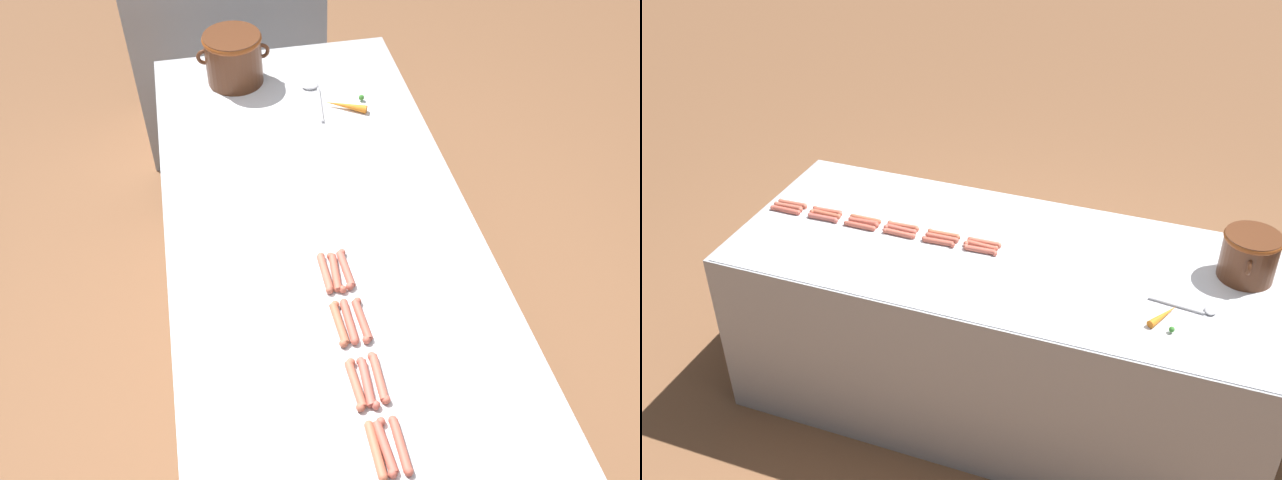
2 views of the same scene
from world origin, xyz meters
TOP-DOWN VIEW (x-y plane):
  - ground_plane at (0.00, 0.00)m, footprint 20.00×20.00m
  - griddle_counter at (0.00, 0.00)m, footprint 1.01×2.41m
  - hot_dog_0 at (-0.03, -1.08)m, footprint 0.03×0.16m
  - hot_dog_1 at (-0.03, -0.89)m, footprint 0.03×0.16m
  - hot_dog_2 at (-0.02, -0.69)m, footprint 0.02×0.16m
  - hot_dog_3 at (-0.03, -0.50)m, footprint 0.03×0.16m
  - hot_dog_4 at (-0.03, -0.30)m, footprint 0.03×0.16m
  - hot_dog_5 at (-0.03, -0.11)m, footprint 0.03×0.16m
  - hot_dog_6 at (0.00, -1.08)m, footprint 0.03×0.16m
  - hot_dog_7 at (0.00, -0.88)m, footprint 0.03×0.16m
  - hot_dog_8 at (0.00, -0.68)m, footprint 0.03×0.16m
  - hot_dog_9 at (0.00, -0.50)m, footprint 0.03×0.16m
  - hot_dog_10 at (0.00, -0.30)m, footprint 0.03×0.16m
  - hot_dog_11 at (0.00, -0.11)m, footprint 0.03×0.16m
  - hot_dog_12 at (0.03, -1.08)m, footprint 0.03×0.16m
  - hot_dog_13 at (0.03, -0.88)m, footprint 0.03×0.16m
  - hot_dog_14 at (0.04, -0.69)m, footprint 0.03×0.16m
  - hot_dog_15 at (0.04, -0.49)m, footprint 0.03×0.16m
  - hot_dog_16 at (0.04, -0.30)m, footprint 0.03×0.16m
  - hot_dog_17 at (0.03, -0.10)m, footprint 0.03×0.16m
  - bean_pot at (-0.18, 0.99)m, footprint 0.29×0.24m
  - serving_spoon at (0.12, 0.83)m, footprint 0.08×0.27m
  - carrot at (0.22, 0.71)m, footprint 0.17×0.11m

SIDE VIEW (x-z plane):
  - ground_plane at x=0.00m, z-range 0.00..0.00m
  - griddle_counter at x=0.00m, z-range 0.00..0.87m
  - serving_spoon at x=0.12m, z-range 0.87..0.88m
  - hot_dog_0 at x=-0.03m, z-range 0.87..0.89m
  - hot_dog_1 at x=-0.03m, z-range 0.87..0.89m
  - hot_dog_2 at x=-0.02m, z-range 0.87..0.89m
  - hot_dog_3 at x=-0.03m, z-range 0.87..0.89m
  - hot_dog_4 at x=-0.03m, z-range 0.87..0.89m
  - hot_dog_5 at x=-0.03m, z-range 0.87..0.89m
  - hot_dog_6 at x=0.00m, z-range 0.87..0.89m
  - hot_dog_7 at x=0.00m, z-range 0.87..0.89m
  - hot_dog_8 at x=0.00m, z-range 0.87..0.89m
  - hot_dog_9 at x=0.00m, z-range 0.87..0.89m
  - hot_dog_10 at x=0.00m, z-range 0.87..0.89m
  - hot_dog_11 at x=0.00m, z-range 0.87..0.89m
  - hot_dog_12 at x=0.03m, z-range 0.87..0.89m
  - hot_dog_13 at x=0.03m, z-range 0.87..0.89m
  - hot_dog_14 at x=0.04m, z-range 0.87..0.89m
  - hot_dog_15 at x=0.04m, z-range 0.87..0.89m
  - hot_dog_16 at x=0.04m, z-range 0.87..0.89m
  - hot_dog_17 at x=0.03m, z-range 0.87..0.89m
  - carrot at x=0.22m, z-range 0.87..0.90m
  - bean_pot at x=-0.18m, z-range 0.88..1.08m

